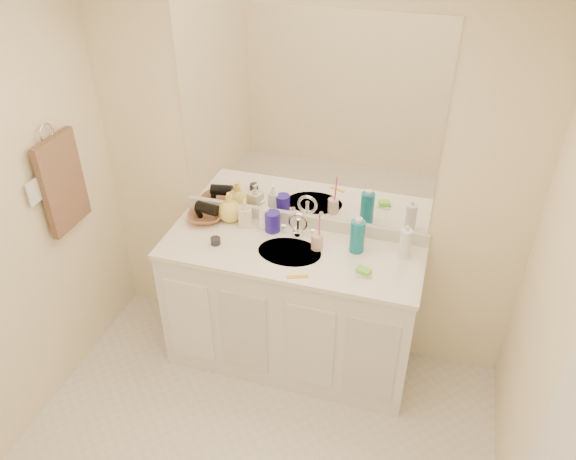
# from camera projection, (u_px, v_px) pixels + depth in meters

# --- Properties ---
(ceiling) EXTENTS (2.60, 2.60, 0.02)m
(ceiling) POSITION_uv_depth(u_px,v_px,m) (187.00, 17.00, 1.56)
(ceiling) COLOR white
(ceiling) RESTS_ON wall_back
(wall_back) EXTENTS (2.60, 0.02, 2.40)m
(wall_back) POSITION_uv_depth(u_px,v_px,m) (304.00, 179.00, 3.26)
(wall_back) COLOR #FBEEC5
(wall_back) RESTS_ON floor
(wall_right) EXTENTS (0.02, 2.60, 2.40)m
(wall_right) POSITION_uv_depth(u_px,v_px,m) (569.00, 408.00, 1.92)
(wall_right) COLOR #FBEEC5
(wall_right) RESTS_ON floor
(vanity_cabinet) EXTENTS (1.50, 0.55, 0.85)m
(vanity_cabinet) POSITION_uv_depth(u_px,v_px,m) (290.00, 309.00, 3.48)
(vanity_cabinet) COLOR white
(vanity_cabinet) RESTS_ON floor
(countertop) EXTENTS (1.52, 0.57, 0.03)m
(countertop) POSITION_uv_depth(u_px,v_px,m) (290.00, 252.00, 3.23)
(countertop) COLOR white
(countertop) RESTS_ON vanity_cabinet
(backsplash) EXTENTS (1.52, 0.03, 0.08)m
(backsplash) POSITION_uv_depth(u_px,v_px,m) (303.00, 220.00, 3.41)
(backsplash) COLOR silver
(backsplash) RESTS_ON countertop
(sink_basin) EXTENTS (0.37, 0.37, 0.02)m
(sink_basin) POSITION_uv_depth(u_px,v_px,m) (290.00, 253.00, 3.21)
(sink_basin) COLOR beige
(sink_basin) RESTS_ON countertop
(faucet) EXTENTS (0.02, 0.02, 0.11)m
(faucet) POSITION_uv_depth(u_px,v_px,m) (298.00, 227.00, 3.32)
(faucet) COLOR silver
(faucet) RESTS_ON countertop
(mirror) EXTENTS (1.48, 0.01, 1.20)m
(mirror) POSITION_uv_depth(u_px,v_px,m) (305.00, 121.00, 3.06)
(mirror) COLOR white
(mirror) RESTS_ON wall_back
(blue_mug) EXTENTS (0.12, 0.12, 0.13)m
(blue_mug) POSITION_uv_depth(u_px,v_px,m) (273.00, 222.00, 3.35)
(blue_mug) COLOR #28179F
(blue_mug) RESTS_ON countertop
(tan_cup) EXTENTS (0.07, 0.07, 0.09)m
(tan_cup) POSITION_uv_depth(u_px,v_px,m) (317.00, 242.00, 3.21)
(tan_cup) COLOR beige
(tan_cup) RESTS_ON countertop
(toothbrush) EXTENTS (0.02, 0.04, 0.20)m
(toothbrush) POSITION_uv_depth(u_px,v_px,m) (319.00, 227.00, 3.15)
(toothbrush) COLOR #FA4174
(toothbrush) RESTS_ON tan_cup
(mouthwash_bottle) EXTENTS (0.11, 0.11, 0.20)m
(mouthwash_bottle) POSITION_uv_depth(u_px,v_px,m) (357.00, 236.00, 3.16)
(mouthwash_bottle) COLOR #0B738A
(mouthwash_bottle) RESTS_ON countertop
(clear_pump_bottle) EXTENTS (0.09, 0.09, 0.18)m
(clear_pump_bottle) POSITION_uv_depth(u_px,v_px,m) (405.00, 243.00, 3.12)
(clear_pump_bottle) COLOR white
(clear_pump_bottle) RESTS_ON countertop
(soap_dish) EXTENTS (0.10, 0.09, 0.01)m
(soap_dish) POSITION_uv_depth(u_px,v_px,m) (363.00, 274.00, 3.03)
(soap_dish) COLOR white
(soap_dish) RESTS_ON countertop
(green_soap) EXTENTS (0.09, 0.07, 0.03)m
(green_soap) POSITION_uv_depth(u_px,v_px,m) (364.00, 271.00, 3.02)
(green_soap) COLOR #71DF36
(green_soap) RESTS_ON soap_dish
(orange_comb) EXTENTS (0.12, 0.06, 0.00)m
(orange_comb) POSITION_uv_depth(u_px,v_px,m) (298.00, 277.00, 3.02)
(orange_comb) COLOR gold
(orange_comb) RESTS_ON countertop
(dark_jar) EXTENTS (0.07, 0.07, 0.04)m
(dark_jar) POSITION_uv_depth(u_px,v_px,m) (216.00, 241.00, 3.26)
(dark_jar) COLOR #232328
(dark_jar) RESTS_ON countertop
(soap_bottle_white) EXTENTS (0.09, 0.10, 0.20)m
(soap_bottle_white) POSITION_uv_depth(u_px,v_px,m) (264.00, 214.00, 3.36)
(soap_bottle_white) COLOR white
(soap_bottle_white) RESTS_ON countertop
(soap_bottle_cream) EXTENTS (0.10, 0.10, 0.18)m
(soap_bottle_cream) POSITION_uv_depth(u_px,v_px,m) (245.00, 213.00, 3.39)
(soap_bottle_cream) COLOR #ECE6C0
(soap_bottle_cream) RESTS_ON countertop
(soap_bottle_yellow) EXTENTS (0.17, 0.17, 0.19)m
(soap_bottle_yellow) POSITION_uv_depth(u_px,v_px,m) (230.00, 207.00, 3.43)
(soap_bottle_yellow) COLOR #F9DF61
(soap_bottle_yellow) RESTS_ON countertop
(wicker_basket) EXTENTS (0.27, 0.27, 0.05)m
(wicker_basket) POSITION_uv_depth(u_px,v_px,m) (205.00, 217.00, 3.47)
(wicker_basket) COLOR brown
(wicker_basket) RESTS_ON countertop
(hair_dryer) EXTENTS (0.15, 0.09, 0.07)m
(hair_dryer) POSITION_uv_depth(u_px,v_px,m) (207.00, 208.00, 3.43)
(hair_dryer) COLOR black
(hair_dryer) RESTS_ON wicker_basket
(towel_ring) EXTENTS (0.01, 0.11, 0.11)m
(towel_ring) POSITION_uv_depth(u_px,v_px,m) (46.00, 133.00, 2.95)
(towel_ring) COLOR silver
(towel_ring) RESTS_ON wall_left
(hand_towel) EXTENTS (0.04, 0.32, 0.55)m
(hand_towel) POSITION_uv_depth(u_px,v_px,m) (63.00, 183.00, 3.12)
(hand_towel) COLOR #4F382A
(hand_towel) RESTS_ON towel_ring
(switch_plate) EXTENTS (0.01, 0.08, 0.13)m
(switch_plate) POSITION_uv_depth(u_px,v_px,m) (34.00, 192.00, 2.94)
(switch_plate) COLOR white
(switch_plate) RESTS_ON wall_left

